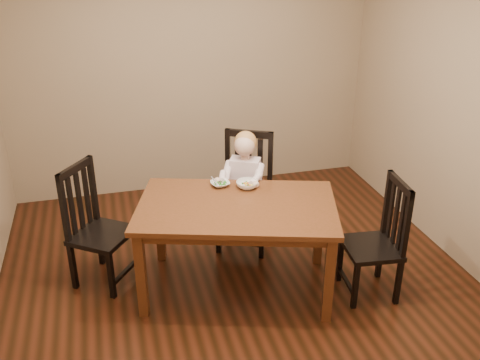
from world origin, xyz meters
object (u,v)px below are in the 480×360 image
object	(u,v)px
chair_child	(246,193)
dining_table	(237,215)
bowl_veg	(247,185)
chair_right	(378,241)
chair_left	(96,228)
bowl_peas	(220,184)
toddler	(245,180)

from	to	relation	value
chair_child	dining_table	bearing A→B (deg)	96.35
chair_child	bowl_veg	size ratio (longest dim) A/B	6.01
dining_table	chair_right	bearing A→B (deg)	-17.86
chair_right	chair_left	bearing A→B (deg)	76.67
bowl_peas	bowl_veg	xyz separation A→B (m)	(0.21, -0.09, 0.01)
dining_table	toddler	bearing A→B (deg)	69.50
bowl_peas	bowl_veg	bearing A→B (deg)	-23.84
toddler	bowl_peas	bearing A→B (deg)	70.28
chair_child	chair_right	size ratio (longest dim) A/B	1.08
toddler	bowl_peas	world-z (taller)	toddler
chair_left	bowl_peas	distance (m)	1.09
chair_right	chair_child	bearing A→B (deg)	44.18
dining_table	chair_right	distance (m)	1.15
dining_table	toddler	world-z (taller)	toddler
chair_right	bowl_peas	world-z (taller)	chair_right
dining_table	chair_left	xyz separation A→B (m)	(-1.10, 0.41, -0.19)
chair_right	bowl_peas	xyz separation A→B (m)	(-1.13, 0.72, 0.32)
bowl_peas	toddler	bearing A→B (deg)	42.92
chair_left	toddler	size ratio (longest dim) A/B	1.73
bowl_veg	toddler	bearing A→B (deg)	78.00
toddler	bowl_veg	world-z (taller)	toddler
bowl_veg	chair_left	bearing A→B (deg)	173.73
toddler	bowl_veg	size ratio (longest dim) A/B	3.36
chair_right	bowl_peas	distance (m)	1.37
bowl_peas	chair_right	bearing A→B (deg)	-32.46
dining_table	bowl_veg	xyz separation A→B (m)	(0.16, 0.28, 0.12)
dining_table	chair_child	size ratio (longest dim) A/B	1.63
dining_table	bowl_veg	bearing A→B (deg)	59.70
dining_table	chair_child	xyz separation A→B (m)	(0.26, 0.69, -0.17)
bowl_veg	bowl_peas	bearing A→B (deg)	156.16
bowl_peas	bowl_veg	world-z (taller)	bowl_veg
chair_left	bowl_peas	size ratio (longest dim) A/B	6.71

